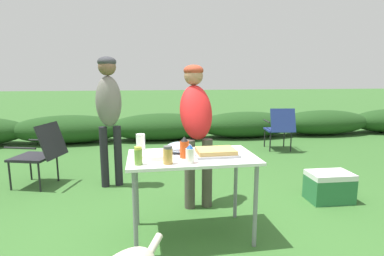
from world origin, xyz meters
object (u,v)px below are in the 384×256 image
Objects in this scene: folding_table at (192,164)px; plate_stack at (155,155)px; standing_person_in_gray_fleece at (196,119)px; standing_person_with_beanie at (109,105)px; relish_jar at (138,156)px; spice_jar at (168,155)px; cooler_box at (329,187)px; paper_cup_stack at (141,143)px; hot_sauce_bottle at (184,148)px; camp_chair_near_hedge at (41,151)px; mayo_bottle at (190,154)px; food_tray at (216,152)px; mixing_bowl at (179,147)px; camp_chair_green_behind_table at (280,127)px.

plate_stack reaches higher than folding_table.
standing_person_in_gray_fleece is at bearing 76.91° from folding_table.
standing_person_with_beanie is at bearing 140.03° from standing_person_in_gray_fleece.
spice_jar is at bearing -3.13° from relish_jar.
folding_table is 2.24× the size of cooler_box.
paper_cup_stack reaches higher than plate_stack.
hot_sauce_bottle is 2.33m from camp_chair_near_hedge.
relish_jar is at bearing 20.11° from cooler_box.
mayo_bottle is (0.40, -0.01, 0.00)m from relish_jar.
cooler_box is (1.47, 0.50, -0.60)m from food_tray.
standing_person_with_beanie is 2.00× the size of camp_chair_near_hedge.
mayo_bottle is at bearing -39.26° from plate_stack.
mayo_bottle is (0.04, -0.36, 0.03)m from mixing_bowl.
hot_sauce_bottle is at bearing -142.55° from folding_table.
mixing_bowl is 0.29× the size of camp_chair_near_hedge.
relish_jar is at bearing -92.44° from paper_cup_stack.
plate_stack is at bearing 112.95° from spice_jar.
standing_person_with_beanie is 2.00× the size of camp_chair_green_behind_table.
camp_chair_green_behind_table is at bearing 49.89° from mixing_bowl.
mixing_bowl is 0.35m from paper_cup_stack.
hot_sauce_bottle is (0.02, -0.20, 0.04)m from mixing_bowl.
spice_jar is at bearing -62.14° from paper_cup_stack.
paper_cup_stack reaches higher than mixing_bowl.
plate_stack is at bearing -56.98° from paper_cup_stack.
mayo_bottle is 1.05× the size of spice_jar.
food_tray is at bearing -112.20° from camp_chair_near_hedge.
standing_person_with_beanie reaches higher than cooler_box.
relish_jar is (-0.45, -0.20, 0.15)m from folding_table.
food_tray is 1.57× the size of mixing_bowl.
mayo_bottle reaches higher than mixing_bowl.
standing_person_with_beanie reaches higher than food_tray.
standing_person_in_gray_fleece reaches higher than mayo_bottle.
cooler_box is at bearing 16.21° from folding_table.
camp_chair_near_hedge is (-0.90, 0.14, -0.59)m from standing_person_with_beanie.
standing_person_with_beanie is (-0.83, 1.40, 0.40)m from folding_table.
food_tray is at bearing 37.72° from mayo_bottle.
hot_sauce_bottle is at bearing -13.34° from plate_stack.
food_tray is 0.33m from mayo_bottle.
relish_jar reaches higher than camp_chair_near_hedge.
folding_table is 7.29× the size of mayo_bottle.
mixing_bowl is 0.38m from spice_jar.
relish_jar is 0.09× the size of standing_person_in_gray_fleece.
folding_table is 4.27× the size of plate_stack.
mixing_bowl is 0.36m from mayo_bottle.
camp_chair_green_behind_table is 1.00× the size of camp_chair_near_hedge.
spice_jar is at bearing -155.38° from food_tray.
paper_cup_stack is (-0.12, 0.19, 0.07)m from plate_stack.
mayo_bottle is at bearing -0.72° from spice_jar.
plate_stack is 0.31× the size of camp_chair_green_behind_table.
relish_jar is at bearing -128.94° from standing_person_in_gray_fleece.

